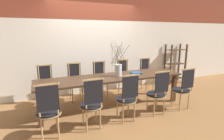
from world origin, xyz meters
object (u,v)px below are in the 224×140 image
chair_far_center (100,78)px  book_stack (136,73)px  shelving_rack (175,64)px  dining_table (112,80)px  chair_near_center (127,97)px  vase_centerpiece (118,70)px

chair_far_center → book_stack: 1.00m
chair_far_center → shelving_rack: 2.83m
dining_table → shelving_rack: size_ratio=2.52×
chair_near_center → book_stack: bearing=49.8°
dining_table → book_stack: book_stack is taller
shelving_rack → dining_table: bearing=-160.0°
chair_near_center → shelving_rack: bearing=32.1°
book_stack → chair_near_center: bearing=-130.2°
dining_table → book_stack: size_ratio=12.07×
vase_centerpiece → book_stack: 0.52m
chair_near_center → vase_centerpiece: 0.82m
dining_table → shelving_rack: bearing=20.0°
chair_near_center → chair_far_center: 1.47m
chair_far_center → book_stack: size_ratio=3.49×
dining_table → chair_near_center: (-0.00, -0.74, -0.14)m
dining_table → chair_near_center: 0.75m
vase_centerpiece → chair_near_center: bearing=-101.4°
chair_far_center → chair_near_center: bearing=90.7°
shelving_rack → chair_far_center: bearing=-174.3°
chair_near_center → chair_far_center: size_ratio=1.00×
vase_centerpiece → book_stack: (0.50, 0.04, -0.14)m
chair_far_center → vase_centerpiece: bearing=102.1°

